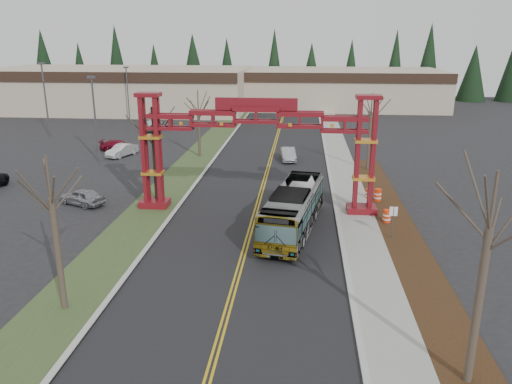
# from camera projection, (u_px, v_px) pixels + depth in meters

# --- Properties ---
(ground) EXTENTS (200.00, 200.00, 0.00)m
(ground) POSITION_uv_depth(u_px,v_px,m) (217.00, 348.00, 21.40)
(ground) COLOR black
(ground) RESTS_ON ground
(road) EXTENTS (12.00, 110.00, 0.02)m
(road) POSITION_uv_depth(u_px,v_px,m) (263.00, 185.00, 45.17)
(road) COLOR black
(road) RESTS_ON ground
(lane_line_left) EXTENTS (0.12, 100.00, 0.01)m
(lane_line_left) POSITION_uv_depth(u_px,v_px,m) (262.00, 185.00, 45.18)
(lane_line_left) COLOR gold
(lane_line_left) RESTS_ON road
(lane_line_right) EXTENTS (0.12, 100.00, 0.01)m
(lane_line_right) POSITION_uv_depth(u_px,v_px,m) (265.00, 185.00, 45.16)
(lane_line_right) COLOR gold
(lane_line_right) RESTS_ON road
(curb_right) EXTENTS (0.30, 110.00, 0.15)m
(curb_right) POSITION_uv_depth(u_px,v_px,m) (332.00, 186.00, 44.60)
(curb_right) COLOR #B0B0AB
(curb_right) RESTS_ON ground
(sidewalk_right) EXTENTS (2.60, 110.00, 0.14)m
(sidewalk_right) POSITION_uv_depth(u_px,v_px,m) (348.00, 186.00, 44.47)
(sidewalk_right) COLOR gray
(sidewalk_right) RESTS_ON ground
(landscape_strip) EXTENTS (2.60, 50.00, 0.12)m
(landscape_strip) POSITION_uv_depth(u_px,v_px,m) (412.00, 258.00, 29.97)
(landscape_strip) COLOR black
(landscape_strip) RESTS_ON ground
(grass_median) EXTENTS (4.00, 110.00, 0.08)m
(grass_median) POSITION_uv_depth(u_px,v_px,m) (177.00, 182.00, 45.88)
(grass_median) COLOR #304522
(grass_median) RESTS_ON ground
(curb_left) EXTENTS (0.30, 110.00, 0.15)m
(curb_left) POSITION_uv_depth(u_px,v_px,m) (197.00, 182.00, 45.71)
(curb_left) COLOR #B0B0AB
(curb_left) RESTS_ON ground
(gateway_arch) EXTENTS (18.20, 1.60, 8.90)m
(gateway_arch) POSITION_uv_depth(u_px,v_px,m) (256.00, 134.00, 36.75)
(gateway_arch) COLOR maroon
(gateway_arch) RESTS_ON ground
(retail_building_west) EXTENTS (46.00, 22.30, 7.50)m
(retail_building_west) POSITION_uv_depth(u_px,v_px,m) (121.00, 89.00, 91.42)
(retail_building_west) COLOR #BBA78F
(retail_building_west) RESTS_ON ground
(retail_building_east) EXTENTS (38.00, 20.30, 7.00)m
(retail_building_east) POSITION_uv_depth(u_px,v_px,m) (338.00, 88.00, 95.50)
(retail_building_east) COLOR #BBA78F
(retail_building_east) RESTS_ON ground
(conifer_treeline) EXTENTS (116.10, 5.60, 13.00)m
(conifer_treeline) POSITION_uv_depth(u_px,v_px,m) (290.00, 68.00, 106.95)
(conifer_treeline) COLOR black
(conifer_treeline) RESTS_ON ground
(transit_bus) EXTENTS (4.45, 11.40, 3.10)m
(transit_bus) POSITION_uv_depth(u_px,v_px,m) (293.00, 209.00, 33.99)
(transit_bus) COLOR #999CA0
(transit_bus) RESTS_ON ground
(silver_sedan) EXTENTS (1.95, 4.28, 1.36)m
(silver_sedan) POSITION_uv_depth(u_px,v_px,m) (288.00, 154.00, 53.99)
(silver_sedan) COLOR #A5A8AD
(silver_sedan) RESTS_ON ground
(parked_car_near_a) EXTENTS (4.24, 3.02, 1.34)m
(parked_car_near_a) POSITION_uv_depth(u_px,v_px,m) (82.00, 197.00, 39.57)
(parked_car_near_a) COLOR #929398
(parked_car_near_a) RESTS_ON ground
(parked_car_near_b) EXTENTS (2.83, 4.37, 1.36)m
(parked_car_near_b) POSITION_uv_depth(u_px,v_px,m) (122.00, 150.00, 55.88)
(parked_car_near_b) COLOR white
(parked_car_near_b) RESTS_ON ground
(parked_car_mid_a) EXTENTS (4.38, 2.01, 1.24)m
(parked_car_mid_a) POSITION_uv_depth(u_px,v_px,m) (118.00, 145.00, 58.76)
(parked_car_mid_a) COLOR maroon
(parked_car_mid_a) RESTS_ON ground
(parked_car_far_a) EXTENTS (2.58, 4.76, 1.49)m
(parked_car_far_a) POSITION_uv_depth(u_px,v_px,m) (155.00, 125.00, 71.43)
(parked_car_far_a) COLOR #9FA3A6
(parked_car_far_a) RESTS_ON ground
(bare_tree_median_near) EXTENTS (3.10, 3.10, 7.75)m
(bare_tree_median_near) POSITION_uv_depth(u_px,v_px,m) (51.00, 199.00, 22.85)
(bare_tree_median_near) COLOR #382D26
(bare_tree_median_near) RESTS_ON ground
(bare_tree_median_mid) EXTENTS (3.26, 3.26, 7.77)m
(bare_tree_median_mid) POSITION_uv_depth(u_px,v_px,m) (153.00, 135.00, 38.24)
(bare_tree_median_mid) COLOR #382D26
(bare_tree_median_mid) RESTS_ON ground
(bare_tree_median_far) EXTENTS (3.23, 3.23, 7.33)m
(bare_tree_median_far) POSITION_uv_depth(u_px,v_px,m) (198.00, 110.00, 54.36)
(bare_tree_median_far) COLOR #382D26
(bare_tree_median_far) RESTS_ON ground
(bare_tree_right_near) EXTENTS (3.16, 3.16, 8.47)m
(bare_tree_right_near) POSITION_uv_depth(u_px,v_px,m) (489.00, 230.00, 17.39)
(bare_tree_right_near) COLOR #382D26
(bare_tree_right_near) RESTS_ON ground
(bare_tree_right_far) EXTENTS (3.02, 3.02, 7.66)m
(bare_tree_right_far) POSITION_uv_depth(u_px,v_px,m) (371.00, 114.00, 48.51)
(bare_tree_right_far) COLOR #382D26
(bare_tree_right_far) RESTS_ON ground
(light_pole_near) EXTENTS (0.78, 0.39, 9.01)m
(light_pole_near) POSITION_uv_depth(u_px,v_px,m) (95.00, 113.00, 52.08)
(light_pole_near) COLOR #3F3F44
(light_pole_near) RESTS_ON ground
(light_pole_mid) EXTENTS (0.84, 0.42, 9.69)m
(light_pole_mid) POSITION_uv_depth(u_px,v_px,m) (45.00, 94.00, 65.82)
(light_pole_mid) COLOR #3F3F44
(light_pole_mid) RESTS_ON ground
(light_pole_far) EXTENTS (0.73, 0.37, 8.45)m
(light_pole_far) POSITION_uv_depth(u_px,v_px,m) (128.00, 90.00, 79.06)
(light_pole_far) COLOR #3F3F44
(light_pole_far) RESTS_ON ground
(street_sign) EXTENTS (0.52, 0.06, 2.29)m
(street_sign) POSITION_uv_depth(u_px,v_px,m) (393.00, 216.00, 32.44)
(street_sign) COLOR #3F3F44
(street_sign) RESTS_ON ground
(barrel_south) EXTENTS (0.56, 0.56, 1.04)m
(barrel_south) POSITION_uv_depth(u_px,v_px,m) (387.00, 217.00, 35.60)
(barrel_south) COLOR red
(barrel_south) RESTS_ON ground
(barrel_mid) EXTENTS (0.59, 0.59, 1.10)m
(barrel_mid) POSITION_uv_depth(u_px,v_px,m) (378.00, 195.00, 40.30)
(barrel_mid) COLOR red
(barrel_mid) RESTS_ON ground
(barrel_north) EXTENTS (0.50, 0.50, 0.92)m
(barrel_north) POSITION_uv_depth(u_px,v_px,m) (368.00, 194.00, 41.02)
(barrel_north) COLOR red
(barrel_north) RESTS_ON ground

